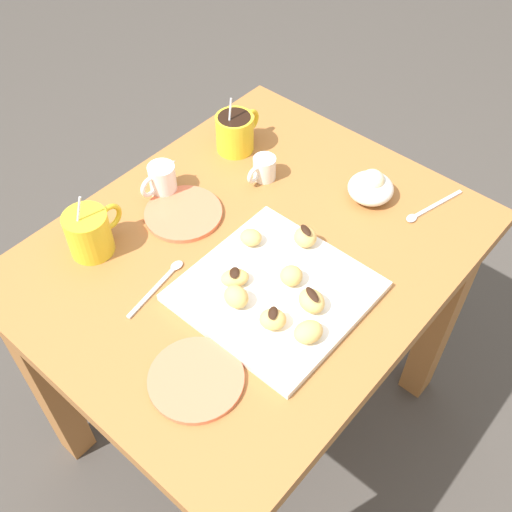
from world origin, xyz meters
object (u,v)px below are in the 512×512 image
object	(u,v)px
coffee_mug_yellow_right	(235,131)
beignet_0	(312,301)
coffee_mug_yellow_left	(89,232)
pastry_plate_square	(276,291)
beignet_1	(273,319)
ice_cream_bowl	(371,187)
dining_table	(251,292)
chocolate_sauce_pitcher	(264,167)
beignet_3	(308,332)
cream_pitcher_white	(163,178)
beignet_7	(250,238)
beignet_4	(291,276)
beignet_6	(235,278)
saucer_coral_left	(196,379)
beignet_2	(305,237)
saucer_coral_right	(183,213)
beignet_5	(236,297)

from	to	relation	value
coffee_mug_yellow_right	beignet_0	xyz separation A→B (m)	(-0.27, -0.43, -0.02)
coffee_mug_yellow_left	pastry_plate_square	bearing A→B (deg)	-66.43
coffee_mug_yellow_left	beignet_1	size ratio (longest dim) A/B	2.99
ice_cream_bowl	dining_table	bearing A→B (deg)	160.84
chocolate_sauce_pitcher	beignet_3	xyz separation A→B (m)	(-0.29, -0.35, 0.00)
dining_table	ice_cream_bowl	bearing A→B (deg)	-19.16
coffee_mug_yellow_right	cream_pitcher_white	xyz separation A→B (m)	(-0.22, 0.02, -0.01)
coffee_mug_yellow_right	beignet_7	bearing A→B (deg)	-132.75
ice_cream_bowl	beignet_7	bearing A→B (deg)	161.06
chocolate_sauce_pitcher	beignet_3	world-z (taller)	chocolate_sauce_pitcher
beignet_4	beignet_6	world-z (taller)	beignet_4
ice_cream_bowl	saucer_coral_left	distance (m)	0.58
ice_cream_bowl	beignet_2	size ratio (longest dim) A/B	2.11
beignet_6	beignet_7	distance (m)	0.11
coffee_mug_yellow_left	beignet_6	xyz separation A→B (m)	(0.12, -0.29, -0.02)
beignet_0	coffee_mug_yellow_right	bearing A→B (deg)	58.32
saucer_coral_right	chocolate_sauce_pitcher	bearing A→B (deg)	-14.20
pastry_plate_square	beignet_2	distance (m)	0.13
dining_table	chocolate_sauce_pitcher	world-z (taller)	chocolate_sauce_pitcher
beignet_6	cream_pitcher_white	bearing A→B (deg)	71.91
pastry_plate_square	saucer_coral_right	xyz separation A→B (m)	(0.03, 0.29, -0.00)
beignet_7	saucer_coral_left	bearing A→B (deg)	-155.41
pastry_plate_square	beignet_2	size ratio (longest dim) A/B	6.74
saucer_coral_right	beignet_1	bearing A→B (deg)	-106.96
beignet_3	beignet_6	xyz separation A→B (m)	(0.01, 0.18, -0.00)
coffee_mug_yellow_right	ice_cream_bowl	world-z (taller)	coffee_mug_yellow_right
saucer_coral_left	cream_pitcher_white	bearing A→B (deg)	53.03
cream_pitcher_white	saucer_coral_right	distance (m)	0.10
dining_table	saucer_coral_left	world-z (taller)	saucer_coral_left
saucer_coral_left	beignet_2	distance (m)	0.37
beignet_1	beignet_3	size ratio (longest dim) A/B	0.90
beignet_3	saucer_coral_right	bearing A→B (deg)	78.48
beignet_3	beignet_4	size ratio (longest dim) A/B	1.25
coffee_mug_yellow_right	beignet_5	bearing A→B (deg)	-137.59
saucer_coral_right	beignet_0	world-z (taller)	beignet_0
saucer_coral_right	beignet_0	size ratio (longest dim) A/B	3.03
ice_cream_bowl	beignet_6	distance (m)	0.39
cream_pitcher_white	beignet_3	xyz separation A→B (m)	(-0.11, -0.49, -0.01)
coffee_mug_yellow_right	beignet_6	xyz separation A→B (m)	(-0.32, -0.29, -0.02)
beignet_4	beignet_0	bearing A→B (deg)	-108.25
pastry_plate_square	coffee_mug_yellow_left	world-z (taller)	coffee_mug_yellow_left
cream_pitcher_white	saucer_coral_right	xyz separation A→B (m)	(-0.03, -0.09, -0.03)
coffee_mug_yellow_right	beignet_1	size ratio (longest dim) A/B	2.84
coffee_mug_yellow_right	beignet_2	xyz separation A→B (m)	(-0.15, -0.32, -0.01)
cream_pitcher_white	saucer_coral_left	xyz separation A→B (m)	(-0.29, -0.39, -0.03)
coffee_mug_yellow_right	chocolate_sauce_pitcher	bearing A→B (deg)	-106.94
chocolate_sauce_pitcher	saucer_coral_left	xyz separation A→B (m)	(-0.48, -0.25, -0.03)
beignet_2	beignet_5	xyz separation A→B (m)	(-0.20, 0.00, 0.00)
beignet_5	beignet_6	size ratio (longest dim) A/B	0.91
chocolate_sauce_pitcher	beignet_1	size ratio (longest dim) A/B	1.87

